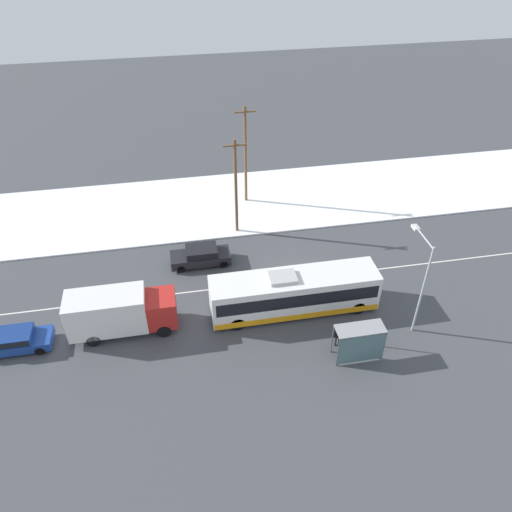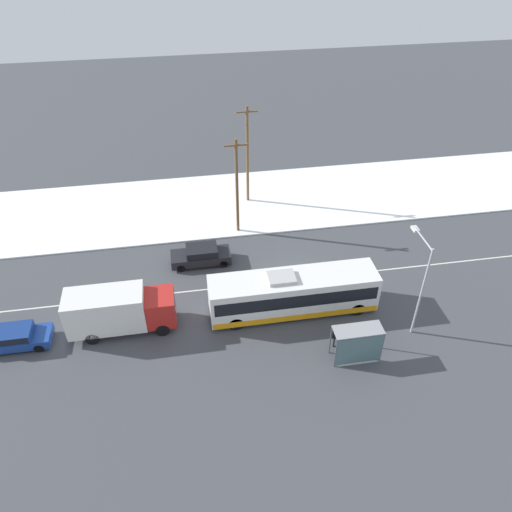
{
  "view_description": "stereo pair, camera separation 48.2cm",
  "coord_description": "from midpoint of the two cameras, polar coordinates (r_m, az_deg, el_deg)",
  "views": [
    {
      "loc": [
        -8.15,
        -27.45,
        23.98
      ],
      "look_at": [
        -2.78,
        1.55,
        1.4
      ],
      "focal_mm": 35.0,
      "sensor_mm": 36.0,
      "label": 1
    },
    {
      "loc": [
        -7.68,
        -27.54,
        23.98
      ],
      "look_at": [
        -2.78,
        1.55,
        1.4
      ],
      "focal_mm": 35.0,
      "sensor_mm": 36.0,
      "label": 2
    }
  ],
  "objects": [
    {
      "name": "streetlamp",
      "position": [
        32.42,
        17.97,
        -1.92
      ],
      "size": [
        0.36,
        2.76,
        6.83
      ],
      "color": "#9EA3A8",
      "rests_on": "ground_plane"
    },
    {
      "name": "bus_shelter",
      "position": [
        31.09,
        11.43,
        -9.39
      ],
      "size": [
        3.0,
        1.2,
        2.4
      ],
      "color": "gray",
      "rests_on": "ground_plane"
    },
    {
      "name": "lane_marking_center",
      "position": [
        37.33,
        4.27,
        -2.65
      ],
      "size": [
        60.0,
        0.12,
        0.0
      ],
      "color": "silver",
      "rests_on": "ground_plane"
    },
    {
      "name": "pedestrian_at_stop",
      "position": [
        32.11,
        8.97,
        -8.78
      ],
      "size": [
        0.61,
        0.27,
        1.69
      ],
      "color": "#23232D",
      "rests_on": "ground_plane"
    },
    {
      "name": "city_bus",
      "position": [
        33.82,
        3.97,
        -4.23
      ],
      "size": [
        11.34,
        2.57,
        3.17
      ],
      "color": "white",
      "rests_on": "ground_plane"
    },
    {
      "name": "snow_lot",
      "position": [
        46.52,
        0.83,
        6.49
      ],
      "size": [
        80.0,
        10.84,
        0.12
      ],
      "color": "white",
      "rests_on": "ground_plane"
    },
    {
      "name": "ground_plane",
      "position": [
        37.34,
        4.27,
        -2.65
      ],
      "size": [
        120.0,
        120.0,
        0.0
      ],
      "primitive_type": "plane",
      "color": "#424449"
    },
    {
      "name": "utility_pole_snowlot",
      "position": [
        44.15,
        -1.52,
        11.53
      ],
      "size": [
        1.8,
        0.24,
        9.01
      ],
      "color": "brown",
      "rests_on": "ground_plane"
    },
    {
      "name": "parked_car_near_truck",
      "position": [
        35.27,
        -25.98,
        -8.58
      ],
      "size": [
        4.08,
        1.8,
        1.35
      ],
      "color": "navy",
      "rests_on": "ground_plane"
    },
    {
      "name": "utility_pole_roadside",
      "position": [
        39.96,
        -2.66,
        7.98
      ],
      "size": [
        1.8,
        0.24,
        8.34
      ],
      "color": "brown",
      "rests_on": "ground_plane"
    },
    {
      "name": "box_truck",
      "position": [
        33.42,
        -15.74,
        -6.11
      ],
      "size": [
        6.89,
        2.3,
        3.11
      ],
      "color": "silver",
      "rests_on": "ground_plane"
    },
    {
      "name": "sedan_car",
      "position": [
        38.46,
        -6.67,
        0.09
      ],
      "size": [
        4.55,
        1.8,
        1.48
      ],
      "rotation": [
        0.0,
        0.0,
        3.14
      ],
      "color": "black",
      "rests_on": "ground_plane"
    }
  ]
}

